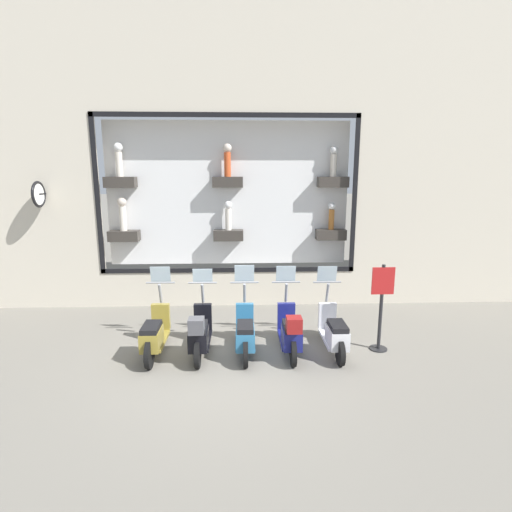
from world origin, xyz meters
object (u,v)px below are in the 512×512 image
scooter_teal_2 (245,333)px  scooter_olive_4 (155,334)px  scooter_white_0 (334,332)px  scooter_black_3 (200,333)px  scooter_navy_1 (290,332)px  shop_sign_post (381,304)px

scooter_teal_2 → scooter_olive_4: 1.78m
scooter_olive_4 → scooter_teal_2: bearing=-90.1°
scooter_white_0 → scooter_black_3: scooter_white_0 is taller
scooter_navy_1 → shop_sign_post: bearing=-85.5°
shop_sign_post → scooter_black_3: bearing=92.3°
scooter_black_3 → shop_sign_post: 3.67m
scooter_white_0 → scooter_teal_2: size_ratio=1.00×
scooter_black_3 → scooter_navy_1: bearing=-90.0°
scooter_navy_1 → scooter_teal_2: bearing=86.0°
scooter_teal_2 → scooter_olive_4: scooter_teal_2 is taller
scooter_olive_4 → scooter_navy_1: bearing=-91.4°
scooter_navy_1 → scooter_teal_2: scooter_teal_2 is taller
scooter_white_0 → scooter_navy_1: 0.89m
scooter_teal_2 → scooter_white_0: bearing=-90.1°
shop_sign_post → scooter_white_0: bearing=95.1°
scooter_navy_1 → scooter_teal_2: (0.06, 0.89, -0.04)m
shop_sign_post → scooter_olive_4: bearing=91.0°
scooter_teal_2 → scooter_olive_4: size_ratio=1.00×
scooter_olive_4 → scooter_white_0: bearing=-90.1°
scooter_white_0 → shop_sign_post: size_ratio=1.01×
scooter_navy_1 → shop_sign_post: shop_sign_post is taller
scooter_teal_2 → scooter_black_3: (-0.06, 0.89, 0.04)m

